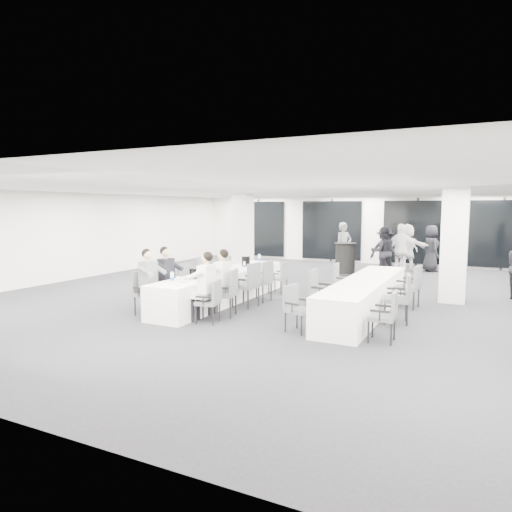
{
  "coord_description": "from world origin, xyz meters",
  "views": [
    {
      "loc": [
        4.74,
        -11.07,
        2.3
      ],
      "look_at": [
        -0.6,
        -0.2,
        1.03
      ],
      "focal_mm": 32.0,
      "sensor_mm": 36.0,
      "label": 1
    }
  ],
  "objects": [
    {
      "name": "seated_guest_c",
      "position": [
        -0.19,
        -3.42,
        0.81
      ],
      "size": [
        0.5,
        0.38,
        1.44
      ],
      "rotation": [
        0.0,
        0.0,
        1.57
      ],
      "color": "white",
      "rests_on": "floor"
    },
    {
      "name": "standing_guest_c",
      "position": [
        1.83,
        4.89,
        0.94
      ],
      "size": [
        1.32,
        0.88,
        1.87
      ],
      "primitive_type": "imported",
      "rotation": [
        0.0,
        0.0,
        2.91
      ],
      "color": "black",
      "rests_on": "floor"
    },
    {
      "name": "ice_bucket_near",
      "position": [
        -0.88,
        -2.74,
        0.87
      ],
      "size": [
        0.21,
        0.21,
        0.23
      ],
      "primitive_type": "cylinder",
      "color": "black",
      "rests_on": "banquet_table_main"
    },
    {
      "name": "standing_guest_e",
      "position": [
        3.17,
        6.54,
        0.96
      ],
      "size": [
        0.93,
        1.08,
        1.91
      ],
      "primitive_type": "imported",
      "rotation": [
        0.0,
        0.0,
        2.06
      ],
      "color": "black",
      "rests_on": "floor"
    },
    {
      "name": "plate_c",
      "position": [
        -0.75,
        -1.88,
        0.76
      ],
      "size": [
        0.18,
        0.18,
        0.03
      ],
      "color": "white",
      "rests_on": "banquet_table_main"
    },
    {
      "name": "water_bottle_b",
      "position": [
        -0.61,
        -0.87,
        0.85
      ],
      "size": [
        0.06,
        0.06,
        0.2
      ],
      "primitive_type": "cylinder",
      "color": "silver",
      "rests_on": "banquet_table_main"
    },
    {
      "name": "room",
      "position": [
        0.89,
        1.11,
        1.39
      ],
      "size": [
        14.04,
        16.04,
        2.84
      ],
      "color": "#232328",
      "rests_on": "ground"
    },
    {
      "name": "ice_bucket_far",
      "position": [
        -0.89,
        -0.23,
        0.88
      ],
      "size": [
        0.23,
        0.23,
        0.26
      ],
      "primitive_type": "cylinder",
      "color": "black",
      "rests_on": "banquet_table_main"
    },
    {
      "name": "seated_guest_b",
      "position": [
        -1.52,
        -2.82,
        0.81
      ],
      "size": [
        0.5,
        0.38,
        1.44
      ],
      "rotation": [
        0.0,
        0.0,
        -1.57
      ],
      "color": "black",
      "rests_on": "floor"
    },
    {
      "name": "seated_guest_a",
      "position": [
        -1.52,
        -3.43,
        0.81
      ],
      "size": [
        0.5,
        0.38,
        1.44
      ],
      "rotation": [
        0.0,
        0.0,
        -1.57
      ],
      "color": "slate",
      "rests_on": "floor"
    },
    {
      "name": "chair_main_left_mid",
      "position": [
        -1.68,
        -1.81,
        0.53
      ],
      "size": [
        0.51,
        0.56,
        0.93
      ],
      "rotation": [
        0.0,
        0.0,
        -1.66
      ],
      "color": "#52555A",
      "rests_on": "floor"
    },
    {
      "name": "plate_a",
      "position": [
        -0.95,
        -2.92,
        0.76
      ],
      "size": [
        0.19,
        0.19,
        0.03
      ],
      "color": "white",
      "rests_on": "banquet_table_main"
    },
    {
      "name": "chair_main_right_fourth",
      "position": [
        -0.02,
        -1.02,
        0.57
      ],
      "size": [
        0.54,
        0.6,
        1.01
      ],
      "rotation": [
        0.0,
        0.0,
        1.5
      ],
      "color": "#52555A",
      "rests_on": "floor"
    },
    {
      "name": "water_bottle_a",
      "position": [
        -0.91,
        -3.49,
        0.87
      ],
      "size": [
        0.08,
        0.08,
        0.24
      ],
      "primitive_type": "cylinder",
      "color": "silver",
      "rests_on": "banquet_table_main"
    },
    {
      "name": "standing_guest_b",
      "position": [
        1.87,
        4.4,
        0.96
      ],
      "size": [
        1.08,
        0.92,
        1.91
      ],
      "primitive_type": "imported",
      "rotation": [
        0.0,
        0.0,
        3.61
      ],
      "color": "black",
      "rests_on": "floor"
    },
    {
      "name": "chair_side_right_mid",
      "position": [
        3.38,
        -1.74,
        0.57
      ],
      "size": [
        0.58,
        0.62,
        0.99
      ],
      "rotation": [
        0.0,
        0.0,
        1.76
      ],
      "color": "#52555A",
      "rests_on": "floor"
    },
    {
      "name": "chair_main_right_near",
      "position": [
        -0.03,
        -3.4,
        0.49
      ],
      "size": [
        0.5,
        0.54,
        0.86
      ],
      "rotation": [
        0.0,
        0.0,
        1.74
      ],
      "color": "#52555A",
      "rests_on": "floor"
    },
    {
      "name": "column_right",
      "position": [
        4.2,
        1.0,
        1.4
      ],
      "size": [
        0.6,
        0.6,
        2.8
      ],
      "primitive_type": "cube",
      "color": "silver",
      "rests_on": "floor"
    },
    {
      "name": "chair_side_left_mid",
      "position": [
        1.71,
        -1.82,
        0.56
      ],
      "size": [
        0.51,
        0.57,
        0.99
      ],
      "rotation": [
        0.0,
        0.0,
        -1.55
      ],
      "color": "#52555A",
      "rests_on": "floor"
    },
    {
      "name": "banquet_table_side",
      "position": [
        2.55,
        -1.21,
        0.38
      ],
      "size": [
        0.9,
        5.0,
        0.75
      ],
      "primitive_type": "cube",
      "color": "white",
      "rests_on": "floor"
    },
    {
      "name": "chair_main_right_second",
      "position": [
        -0.02,
        -2.76,
        0.57
      ],
      "size": [
        0.61,
        0.64,
        1.01
      ],
      "rotation": [
        0.0,
        0.0,
        1.81
      ],
      "color": "#52555A",
      "rests_on": "floor"
    },
    {
      "name": "seated_guest_d",
      "position": [
        -0.19,
        -2.79,
        0.81
      ],
      "size": [
        0.5,
        0.38,
        1.44
      ],
      "rotation": [
        0.0,
        0.0,
        1.57
      ],
      "color": "white",
      "rests_on": "floor"
    },
    {
      "name": "column_left",
      "position": [
        -2.8,
        3.2,
        1.4
      ],
      "size": [
        0.6,
        0.6,
        2.8
      ],
      "primitive_type": "cube",
      "color": "silver",
      "rests_on": "floor"
    },
    {
      "name": "chair_side_right_near",
      "position": [
        3.37,
        -3.2,
        0.51
      ],
      "size": [
        0.46,
        0.52,
        0.89
      ],
      "rotation": [
        0.0,
        0.0,
        1.6
      ],
      "color": "#52555A",
      "rests_on": "floor"
    },
    {
      "name": "chair_main_left_second",
      "position": [
        -1.69,
        -2.8,
        0.58
      ],
      "size": [
        0.57,
        0.62,
        1.01
      ],
      "rotation": [
        0.0,
        0.0,
        -1.69
      ],
      "color": "#52555A",
      "rests_on": "floor"
    },
    {
      "name": "chair_side_left_far",
      "position": [
        1.71,
        -0.1,
        0.53
      ],
      "size": [
        0.51,
        0.56,
        0.93
      ],
      "rotation": [
        0.0,
        0.0,
        -1.49
      ],
      "color": "#52555A",
      "rests_on": "floor"
    },
    {
      "name": "cocktail_table",
      "position": [
        0.52,
        4.66,
        0.55
      ],
      "size": [
        0.78,
        0.78,
        1.08
      ],
      "color": "black",
      "rests_on": "floor"
    },
    {
      "name": "chair_main_right_far",
      "position": [
        -0.03,
        0.13,
        0.49
      ],
      "size": [
        0.46,
        0.51,
        0.86
      ],
      "rotation": [
        0.0,
        0.0,
        1.52
      ],
      "color": "#52555A",
      "rests_on": "floor"
    },
    {
      "name": "banquet_table_main",
      "position": [
        -0.85,
        -1.52,
        0.38
      ],
      "size": [
        0.9,
        5.0,
        0.75
      ],
      "primitive_type": "cube",
      "color": "white",
      "rests_on": "floor"
    },
    {
      "name": "chair_side_right_far",
      "position": [
        3.38,
        -0.2,
        0.56
      ],
      "size": [
        0.56,
        0.61,
        0.99
      ],
      "rotation": [
        0.0,
        0.0,
        1.43
      ],
      "color": "#52555A",
      "rests_on": "floor"
    },
    {
      "name": "plate_b",
      "position": [
        -0.78,
        -3.33,
        0.76
      ],
      "size": [
        0.18,
        0.18,
        0.03
      ],
      "color": "white",
      "rests_on": "banquet_table_main"
    },
    {
      "name": "chair_main_left_fourth",
      "position": [
        -1.69,
        -0.97,
        0.58
      ],
      "size": [
        0.57,
        0.62,
        1.02
      ],
      "rotation": [
        0.0,
        0.0,
        -1.46
      ],
      "color": "#52555A",
      "rests_on": "floor"
    },
    {
      "name": "wine_glass",
      "position": [
        -0.63,
        -3.67,
        0.9
      ],
      "size": [
        0.08,
        0.08,
        0.2
      ],
      "color": "silver",
      "rests_on": "banquet_table_main"
    },
    {
      "name": "standing_guest_f",
      "position": [
        2.37,
        6.29,
        0.98
      ],
      "size": [
        1.81,
        0.71,
        1.96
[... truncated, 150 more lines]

